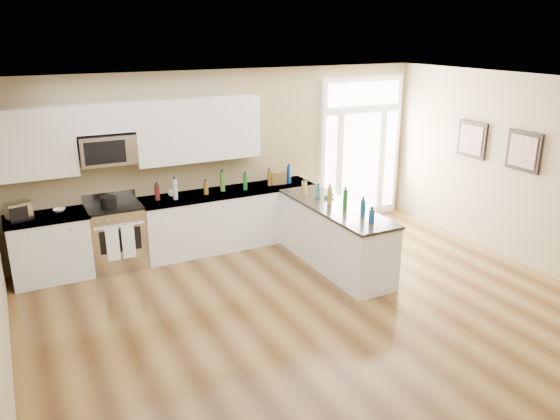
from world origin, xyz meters
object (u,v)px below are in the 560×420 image
Objects in this scene: toaster_oven at (19,211)px; kitchen_range at (117,236)px; peninsula_cabinet at (334,238)px; stockpot at (108,202)px.

kitchen_range is at bearing -14.06° from toaster_oven.
peninsula_cabinet is 4.40m from toaster_oven.
toaster_oven is at bearing 179.73° from stockpot.
peninsula_cabinet is at bearing -25.22° from stockpot.
stockpot is at bearing -142.31° from kitchen_range.
kitchen_range is at bearing 153.33° from peninsula_cabinet.
toaster_oven reaches higher than kitchen_range.
peninsula_cabinet is 3.32m from stockpot.
toaster_oven reaches higher than peninsula_cabinet.
kitchen_range is at bearing 37.69° from stockpot.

